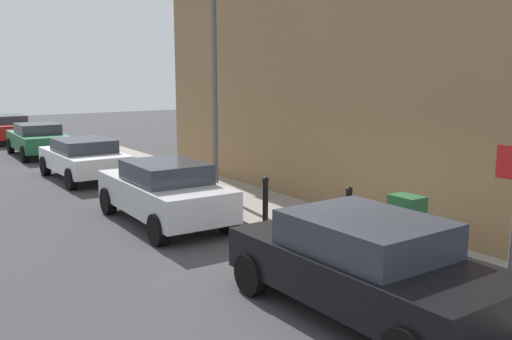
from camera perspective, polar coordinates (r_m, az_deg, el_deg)
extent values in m
plane|color=#38383A|center=(9.48, 4.37, -10.80)|extent=(80.00, 80.00, 0.00)
cube|color=gray|center=(15.33, -3.65, -2.44)|extent=(2.36, 30.00, 0.15)
cube|color=olive|center=(17.00, 13.79, 14.05)|extent=(7.50, 13.06, 9.32)
cube|color=black|center=(7.99, 11.06, -10.18)|extent=(1.92, 4.15, 0.62)
cube|color=#2D333D|center=(7.83, 11.12, -6.44)|extent=(1.66, 2.13, 0.50)
cylinder|color=black|center=(8.63, -0.49, -10.63)|extent=(0.23, 0.64, 0.64)
cylinder|color=black|center=(9.67, 8.12, -8.43)|extent=(0.23, 0.64, 0.64)
cylinder|color=black|center=(7.91, 23.65, -13.46)|extent=(0.23, 0.64, 0.64)
cube|color=#B7B7BC|center=(12.68, -9.44, -2.50)|extent=(1.73, 4.09, 0.67)
cube|color=#2D333D|center=(12.45, -9.23, -0.20)|extent=(1.50, 1.92, 0.45)
cylinder|color=black|center=(13.84, -14.88, -3.07)|extent=(0.23, 0.64, 0.64)
cylinder|color=black|center=(14.39, -8.94, -2.36)|extent=(0.23, 0.64, 0.64)
cylinder|color=black|center=(11.14, -9.99, -6.03)|extent=(0.23, 0.64, 0.64)
cylinder|color=black|center=(11.81, -2.95, -4.95)|extent=(0.23, 0.64, 0.64)
cube|color=silver|center=(18.50, -17.18, 0.96)|extent=(1.85, 3.94, 0.58)
cube|color=#2D333D|center=(18.38, -17.20, 2.41)|extent=(1.61, 1.98, 0.41)
cylinder|color=black|center=(19.65, -20.75, 0.40)|extent=(0.23, 0.64, 0.64)
cylinder|color=black|center=(20.12, -16.08, 0.87)|extent=(0.23, 0.64, 0.64)
cylinder|color=black|center=(16.97, -18.37, -0.88)|extent=(0.23, 0.64, 0.64)
cylinder|color=black|center=(17.51, -13.08, -0.30)|extent=(0.23, 0.64, 0.64)
cube|color=#195933|center=(24.32, -21.42, 2.81)|extent=(1.78, 4.08, 0.62)
cube|color=#2D333D|center=(24.16, -21.44, 3.95)|extent=(1.54, 1.87, 0.42)
cylinder|color=black|center=(25.66, -23.82, 2.29)|extent=(0.23, 0.64, 0.64)
cylinder|color=black|center=(25.96, -20.31, 2.60)|extent=(0.23, 0.64, 0.64)
cylinder|color=black|center=(22.77, -22.59, 1.51)|extent=(0.23, 0.64, 0.64)
cylinder|color=black|center=(23.11, -18.67, 1.86)|extent=(0.23, 0.64, 0.64)
cube|color=maroon|center=(29.72, -24.06, 3.82)|extent=(1.67, 4.10, 0.64)
cube|color=#2D333D|center=(29.54, -24.08, 4.77)|extent=(1.47, 2.12, 0.40)
cylinder|color=black|center=(31.36, -23.10, 3.58)|extent=(0.22, 0.64, 0.64)
cylinder|color=black|center=(28.44, -21.94, 3.08)|extent=(0.22, 0.64, 0.64)
cube|color=#1E4C28|center=(9.91, 15.07, -5.79)|extent=(0.40, 0.55, 1.15)
cube|color=#333333|center=(10.07, 14.94, -8.72)|extent=(0.46, 0.61, 0.08)
cylinder|color=black|center=(11.01, 9.43, -4.54)|extent=(0.12, 0.12, 0.95)
sphere|color=black|center=(10.90, 9.51, -2.02)|extent=(0.14, 0.14, 0.14)
cylinder|color=black|center=(11.87, 0.96, -3.35)|extent=(0.12, 0.12, 0.95)
sphere|color=black|center=(11.77, 0.97, -1.00)|extent=(0.14, 0.14, 0.14)
cylinder|color=#59595B|center=(14.57, -4.26, 8.12)|extent=(0.14, 0.14, 5.50)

